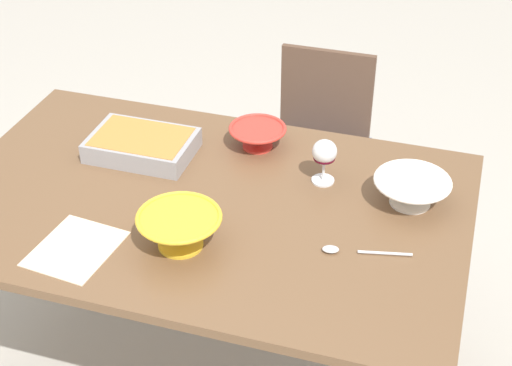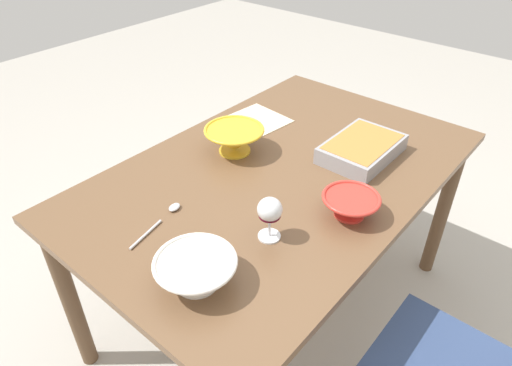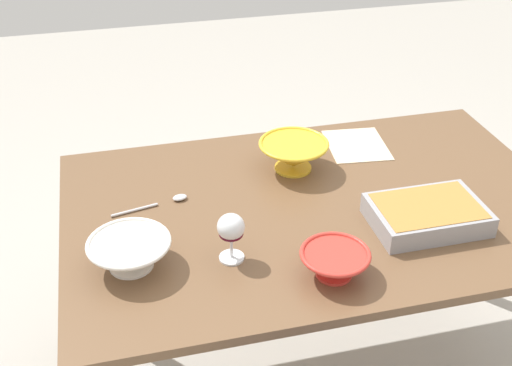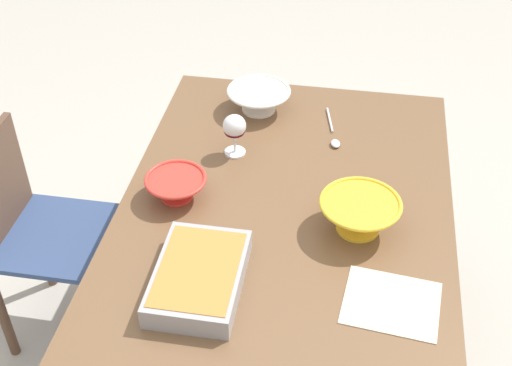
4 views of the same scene
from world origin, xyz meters
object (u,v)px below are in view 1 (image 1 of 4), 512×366
Objects in this scene: napkin at (76,249)px; mixing_bowl at (258,136)px; dining_table at (206,226)px; serving_spoon at (348,251)px; chair at (316,150)px; small_bowl at (180,229)px; serving_bowl at (411,190)px; casserole_dish at (142,144)px; wine_glass at (324,154)px.

mixing_bowl is at bearing -116.18° from napkin.
napkin is at bearing 51.01° from dining_table.
napkin is (0.69, 0.20, -0.01)m from serving_spoon.
dining_table is at bearing -128.99° from napkin.
small_bowl reaches higher than chair.
serving_bowl reaches higher than chair.
casserole_dish is 0.77m from serving_spoon.
small_bowl is at bearing 82.80° from chair.
napkin is at bearing 63.82° from mixing_bowl.
mixing_bowl is 0.57m from serving_spoon.
serving_spoon is (0.12, 0.27, -0.04)m from serving_bowl.
dining_table is at bearing 32.70° from wine_glass.
dining_table is 6.83× the size of serving_bowl.
wine_glass is (-0.16, 0.64, 0.40)m from chair.
wine_glass is 0.60× the size of serving_spoon.
small_bowl is 0.44m from serving_spoon.
serving_bowl is at bearing 162.35° from mixing_bowl.
wine_glass is 0.58m from casserole_dish.
chair is at bearing -108.93° from napkin.
mixing_bowl is 0.78× the size of serving_spoon.
mixing_bowl is 0.70m from napkin.
dining_table is at bearing 15.90° from serving_bowl.
chair is at bearing -122.11° from casserole_dish.
casserole_dish is 1.40× the size of small_bowl.
small_bowl reaches higher than mixing_bowl.
serving_bowl is at bearing -146.15° from small_bowl.
wine_glass is (-0.30, -0.19, 0.19)m from dining_table.
napkin is at bearing 16.03° from serving_spoon.
dining_table is 0.87m from chair.
serving_spoon is (-0.44, 0.11, 0.10)m from dining_table.
serving_bowl is at bearing -150.07° from napkin.
chair reaches higher than dining_table.
chair is 4.47× the size of mixing_bowl.
serving_spoon is at bearing 166.11° from dining_table.
chair is 0.77m from wine_glass.
mixing_bowl is at bearing -100.60° from dining_table.
mixing_bowl is 0.83× the size of serving_bowl.
serving_spoon is at bearing 114.64° from wine_glass.
serving_spoon reaches higher than dining_table.
small_bowl is 0.28m from napkin.
casserole_dish is at bearing -0.97° from serving_bowl.
small_bowl is 0.97× the size of napkin.
wine_glass is at bearing -178.07° from casserole_dish.
mixing_bowl is (0.08, 0.51, 0.34)m from chair.
serving_bowl is at bearing 172.74° from wine_glass.
chair is at bearing -97.20° from small_bowl.
serving_spoon reaches higher than napkin.
chair is 0.85m from casserole_dish.
mixing_bowl reaches higher than napkin.
small_bowl is (0.29, 0.40, -0.04)m from wine_glass.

